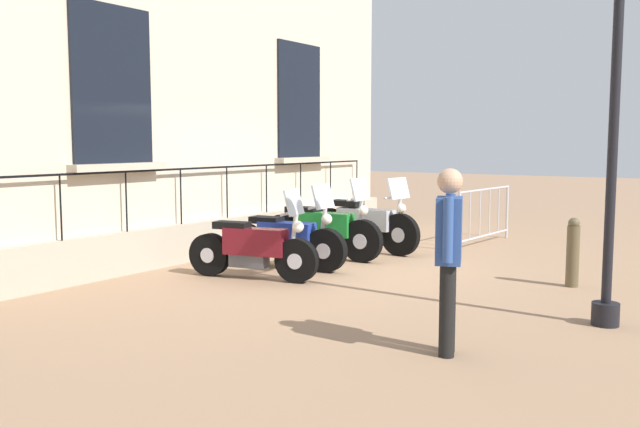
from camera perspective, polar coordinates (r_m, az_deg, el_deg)
ground_plane at (r=10.68m, az=0.25°, el=-4.29°), size 60.00×60.00×0.00m
building_facade at (r=12.02m, az=-9.35°, el=11.49°), size 0.82×10.33×6.34m
motorcycle_maroon at (r=9.57m, az=-5.53°, el=-2.98°), size 1.94×0.68×1.27m
motorcycle_blue at (r=10.33m, az=-2.90°, el=-2.26°), size 2.05×0.67×1.29m
motorcycle_green at (r=11.21m, az=0.17°, el=-1.46°), size 2.19×0.61×1.33m
motorcycle_silver at (r=11.93m, az=3.69°, el=-0.94°), size 2.21×0.67×1.31m
crowd_barrier at (r=13.16m, az=13.52°, el=-0.03°), size 0.20×2.16×1.05m
bollard at (r=9.62m, az=20.26°, el=-3.02°), size 0.17×0.17×0.92m
pedestrian_standing at (r=6.20m, az=10.64°, el=-3.02°), size 0.33×0.50×1.67m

